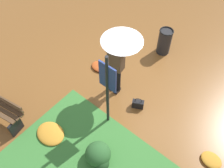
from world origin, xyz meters
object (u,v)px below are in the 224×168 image
Objects in this scene: person_with_umbrella at (119,49)px; trash_bin at (164,41)px; info_sign_post at (108,85)px; handbag at (138,104)px.

trash_bin is at bearing 86.90° from person_with_umbrella.
info_sign_post is 1.58m from handbag.
handbag is 0.44× the size of trash_bin.
trash_bin reaches higher than handbag.
person_with_umbrella is at bearing -93.10° from trash_bin.
person_with_umbrella is 2.36m from trash_bin.
info_sign_post reaches higher than handbag.
handbag is (0.32, 0.80, -1.32)m from info_sign_post.
trash_bin is (-0.30, 2.96, -1.03)m from info_sign_post.
person_with_umbrella is 5.53× the size of handbag.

